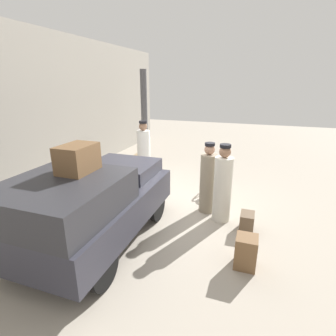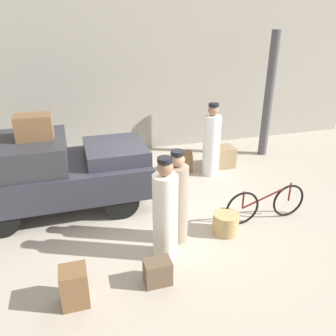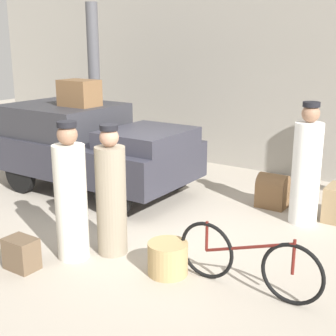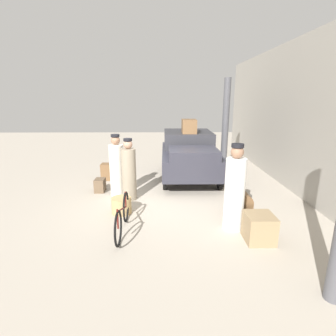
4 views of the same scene
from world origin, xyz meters
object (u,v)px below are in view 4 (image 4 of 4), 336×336
Objects in this scene: truck at (189,153)px; conductor_in_dark_uniform at (117,168)px; trunk_wicker_pale at (259,228)px; suitcase_small_leather at (242,204)px; bicycle at (122,216)px; trunk_large_brown at (107,172)px; trunk_on_truck_roof at (189,126)px; trunk_umber_medium at (100,185)px; porter_standing_middle at (129,172)px; wicker_basket at (122,205)px; porter_carrying_trunk at (235,191)px.

conductor_in_dark_uniform reaches higher than truck.
suitcase_small_leather is at bearing 179.59° from trunk_wicker_pale.
truck is 4.40m from bicycle.
trunk_large_brown is 0.84× the size of trunk_on_truck_roof.
conductor_in_dark_uniform is at bearing -128.79° from trunk_wicker_pale.
bicycle is 4.80m from trunk_on_truck_roof.
trunk_large_brown is at bearing -157.01° from conductor_in_dark_uniform.
bicycle is at bearing 23.14° from trunk_umber_medium.
porter_standing_middle is 2.98× the size of trunk_wicker_pale.
trunk_umber_medium is at bearing -150.08° from wicker_basket.
trunk_on_truck_roof is at bearing -180.00° from truck.
porter_standing_middle is 1.31m from trunk_umber_medium.
trunk_wicker_pale is 1.00× the size of suitcase_small_leather.
trunk_wicker_pale is 1.19m from suitcase_small_leather.
wicker_basket is at bearing -114.49° from trunk_wicker_pale.
trunk_wicker_pale is at bearing 12.95° from truck.
wicker_basket is 0.27× the size of conductor_in_dark_uniform.
porter_carrying_trunk is at bearing 54.69° from porter_standing_middle.
trunk_umber_medium is 3.68m from trunk_on_truck_roof.
conductor_in_dark_uniform is 2.63× the size of trunk_on_truck_roof.
porter_standing_middle reaches higher than suitcase_small_leather.
suitcase_small_leather is at bearing 148.89° from porter_carrying_trunk.
wicker_basket is at bearing -30.76° from trunk_on_truck_roof.
trunk_on_truck_roof reaches higher than porter_carrying_trunk.
trunk_umber_medium is 4.23m from suitcase_small_leather.
truck reaches higher than bicycle.
trunk_umber_medium is (-2.92, -3.86, -0.08)m from trunk_wicker_pale.
trunk_large_brown is 4.89m from suitcase_small_leather.
trunk_large_brown is at bearing -177.95° from trunk_umber_medium.
trunk_wicker_pale is 1.01× the size of trunk_large_brown.
bicycle is 2.33m from conductor_in_dark_uniform.
wicker_basket is 2.94m from trunk_large_brown.
porter_carrying_trunk is 2.75× the size of trunk_on_truck_roof.
trunk_on_truck_roof is at bearing 120.66° from trunk_umber_medium.
bicycle reaches higher than trunk_large_brown.
porter_carrying_trunk is 3.24× the size of trunk_wicker_pale.
porter_carrying_trunk is 4.23m from trunk_on_truck_roof.
suitcase_small_leather is (2.93, 3.91, 0.00)m from trunk_large_brown.
trunk_wicker_pale is at bearing 51.21° from conductor_in_dark_uniform.
trunk_wicker_pale is at bearing -0.41° from suitcase_small_leather.
trunk_wicker_pale is 4.96m from trunk_on_truck_roof.
porter_standing_middle reaches higher than bicycle.
truck is 6.22× the size of suitcase_small_leather.
truck is at bearing 0.00° from trunk_on_truck_roof.
truck is 4.54m from trunk_wicker_pale.
wicker_basket is at bearing -107.54° from porter_carrying_trunk.
conductor_in_dark_uniform is at bearing -166.37° from wicker_basket.
wicker_basket is at bearing -32.60° from truck.
porter_carrying_trunk is (0.81, 2.56, 0.66)m from wicker_basket.
trunk_wicker_pale is (2.62, 3.26, -0.54)m from conductor_in_dark_uniform.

